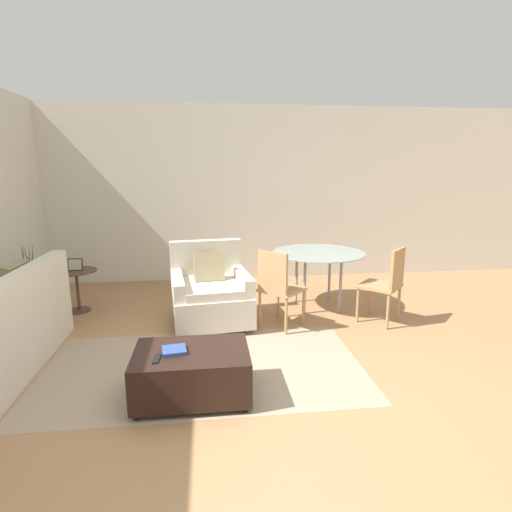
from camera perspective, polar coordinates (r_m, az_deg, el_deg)
ground_plane at (r=3.05m, az=0.86°, el=-23.26°), size 20.00×20.00×0.00m
wall_back at (r=6.45m, az=-3.97°, el=8.76°), size 12.00×0.06×2.75m
area_rug at (r=3.81m, az=-7.46°, el=-15.47°), size 2.88×1.59×0.01m
armchair at (r=4.71m, az=-6.55°, el=-5.37°), size 0.97×1.02×0.92m
ottoman at (r=3.30m, az=-9.12°, el=-15.99°), size 0.89×0.60×0.39m
book_stack at (r=3.22m, az=-11.61°, el=-13.06°), size 0.20×0.19×0.03m
tv_remote_primary at (r=3.14m, az=-13.97°, el=-14.05°), size 0.06×0.15×0.01m
potted_plant at (r=5.67m, az=-29.21°, el=-5.35°), size 0.37×0.37×0.95m
side_table at (r=5.50m, az=-24.20°, el=-3.44°), size 0.49×0.49×0.53m
picture_frame at (r=5.45m, az=-24.41°, el=-1.12°), size 0.18×0.06×0.15m
dining_table at (r=5.17m, az=8.91°, el=-0.23°), size 1.18×1.18×0.74m
dining_chair_near_left at (r=4.46m, az=3.12°, el=-4.04°), size 0.59×0.59×0.90m
dining_chair_near_right at (r=4.85m, az=18.27°, el=-3.32°), size 0.59×0.59×0.90m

